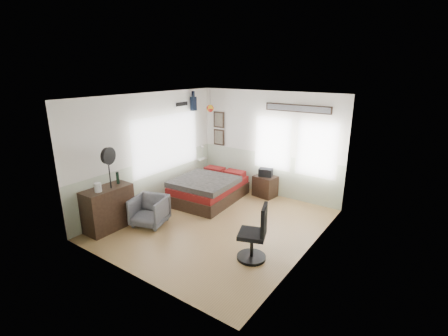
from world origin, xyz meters
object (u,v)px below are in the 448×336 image
at_px(dresser, 108,208).
at_px(nightstand, 265,186).
at_px(bed, 209,189).
at_px(armchair, 149,211).
at_px(task_chair, 255,238).

distance_m(dresser, nightstand, 3.92).
relative_size(bed, dresser, 2.01).
distance_m(armchair, task_chair, 2.52).
height_order(dresser, task_chair, task_chair).
bearing_deg(bed, dresser, -111.71).
xyz_separation_m(nightstand, task_chair, (1.26, -2.73, 0.15)).
distance_m(dresser, armchair, 0.83).
bearing_deg(dresser, armchair, 46.93).
bearing_deg(armchair, dresser, -150.49).
distance_m(armchair, nightstand, 3.13).
xyz_separation_m(bed, nightstand, (1.05, 1.05, -0.02)).
height_order(dresser, armchair, dresser).
bearing_deg(dresser, bed, 72.51).
bearing_deg(armchair, bed, 66.31).
relative_size(dresser, nightstand, 1.83).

